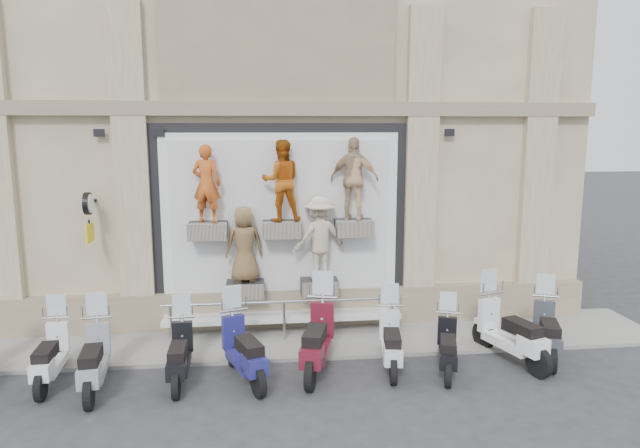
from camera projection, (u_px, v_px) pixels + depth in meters
The scene contains 15 objects.
ground at pixel (290, 386), 9.97m from camera, with size 90.00×90.00×0.00m, color #2E2E31.
sidewalk at pixel (284, 340), 12.02m from camera, with size 16.00×2.20×0.08m, color #999691.
building at pixel (273, 71), 15.82m from camera, with size 14.00×8.60×12.00m, color beige, non-canonical shape.
shop_vitrine at pixel (288, 224), 12.26m from camera, with size 5.60×0.95×4.30m.
guard_rail at pixel (284, 322), 11.85m from camera, with size 5.06×0.10×0.93m, color #9EA0A5, non-canonical shape.
clock_sign_bracket at pixel (89, 211), 11.49m from camera, with size 0.10×0.80×1.02m.
scooter_b at pixel (49, 344), 9.94m from camera, with size 0.52×1.79×1.45m, color white, non-canonical shape.
scooter_c at pixel (93, 347), 9.67m from camera, with size 0.56×1.92×1.56m, color gray, non-canonical shape.
scooter_d at pixel (179, 343), 10.00m from camera, with size 0.52×1.77×1.44m, color black, non-canonical shape.
scooter_e at pixel (244, 338), 10.05m from camera, with size 0.57×1.95×1.59m, color navy, non-canonical shape.
scooter_f at pixel (317, 327), 10.40m from camera, with size 0.62×2.14×1.74m, color #580F1D, non-canonical shape.
scooter_g at pixel (391, 331), 10.56m from camera, with size 0.53×1.83×1.48m, color silver, non-canonical shape.
scooter_h at pixel (448, 337), 10.40m from camera, with size 0.49×1.69×1.38m, color black, non-canonical shape.
scooter_i at pixel (511, 320), 10.85m from camera, with size 0.60×2.07×1.68m, color white, non-canonical shape.
scooter_j at pixel (548, 321), 11.01m from camera, with size 0.55×1.90×1.54m, color #33373E, non-canonical shape.
Camera 1 is at (-0.52, -9.35, 4.47)m, focal length 32.00 mm.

